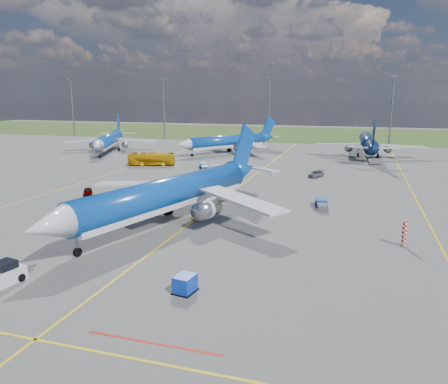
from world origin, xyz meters
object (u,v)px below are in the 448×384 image
(pushback_tug, at_px, (1,276))
(service_car_c, at_px, (316,174))
(bg_jet_n, at_px, (367,156))
(baggage_tug_c, at_px, (204,166))
(service_car_a, at_px, (88,191))
(bg_jet_nnw, at_px, (228,153))
(baggage_tug_w, at_px, (322,204))
(warning_post, at_px, (404,233))
(service_car_b, at_px, (215,173))
(apron_bus, at_px, (152,159))
(bg_jet_nw, at_px, (109,152))
(main_airliner, at_px, (169,223))
(uld_container, at_px, (185,284))

(pushback_tug, height_order, service_car_c, pushback_tug)
(bg_jet_n, distance_m, service_car_c, 37.59)
(baggage_tug_c, bearing_deg, service_car_a, -131.65)
(bg_jet_nnw, bearing_deg, baggage_tug_w, -25.71)
(pushback_tug, bearing_deg, warning_post, 41.82)
(pushback_tug, xyz_separation_m, service_car_b, (1.99, 55.05, -0.07))
(service_car_c, bearing_deg, apron_bus, -164.49)
(bg_jet_nw, relative_size, main_airliner, 0.87)
(main_airliner, distance_m, apron_bus, 49.20)
(service_car_b, bearing_deg, warning_post, -115.15)
(bg_jet_nw, bearing_deg, uld_container, -75.10)
(bg_jet_n, height_order, baggage_tug_c, bg_jet_n)
(service_car_b, distance_m, service_car_c, 20.72)
(service_car_c, distance_m, baggage_tug_c, 25.51)
(warning_post, relative_size, service_car_a, 0.84)
(pushback_tug, height_order, uld_container, pushback_tug)
(bg_jet_nnw, height_order, bg_jet_n, bg_jet_n)
(uld_container, bearing_deg, baggage_tug_w, 84.13)
(baggage_tug_c, bearing_deg, apron_bus, 150.57)
(service_car_a, bearing_deg, warning_post, -47.10)
(pushback_tug, bearing_deg, bg_jet_nw, 126.27)
(bg_jet_n, distance_m, baggage_tug_c, 49.07)
(warning_post, height_order, pushback_tug, warning_post)
(bg_jet_nw, height_order, service_car_a, bg_jet_nw)
(uld_container, distance_m, service_car_a, 41.95)
(bg_jet_nw, distance_m, baggage_tug_c, 42.00)
(pushback_tug, distance_m, apron_bus, 67.30)
(uld_container, xyz_separation_m, service_car_a, (-29.67, 29.66, -0.14))
(bg_jet_nnw, bearing_deg, bg_jet_nw, -131.88)
(bg_jet_n, height_order, apron_bus, bg_jet_n)
(baggage_tug_w, bearing_deg, bg_jet_nnw, 111.04)
(warning_post, distance_m, apron_bus, 68.29)
(uld_container, relative_size, service_car_a, 0.52)
(bg_jet_nw, distance_m, service_car_a, 57.52)
(bg_jet_nw, xyz_separation_m, apron_bus, (23.09, -18.80, 1.55))
(uld_container, height_order, service_car_a, uld_container)
(apron_bus, xyz_separation_m, baggage_tug_c, (13.77, -1.34, -0.96))
(service_car_a, relative_size, baggage_tug_w, 0.65)
(main_airliner, relative_size, uld_container, 23.65)
(uld_container, bearing_deg, main_airliner, 126.94)
(bg_jet_n, xyz_separation_m, service_car_b, (-30.21, -42.19, 0.74))
(pushback_tug, distance_m, service_car_b, 55.09)
(pushback_tug, relative_size, apron_bus, 0.54)
(main_airliner, bearing_deg, warning_post, 15.15)
(bg_jet_nnw, xyz_separation_m, apron_bus, (-10.95, -26.77, 1.55))
(service_car_a, relative_size, service_car_c, 0.80)
(bg_jet_nw, relative_size, bg_jet_nnw, 1.03)
(bg_jet_n, bearing_deg, apron_bus, 30.80)
(main_airliner, height_order, service_car_c, main_airliner)
(bg_jet_nw, xyz_separation_m, main_airliner, (46.92, -61.82, 0.00))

